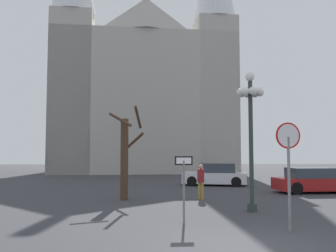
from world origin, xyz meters
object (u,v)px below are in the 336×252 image
(stop_sign, at_px, (288,156))
(one_way_arrow_sign, at_px, (184,181))
(cathedral, at_px, (144,88))
(street_lamp, at_px, (251,115))
(parked_car_near_red, at_px, (315,181))
(pedestrian_walking, at_px, (201,178))
(parked_car_far_white, at_px, (216,175))
(bare_tree, at_px, (125,155))

(stop_sign, relative_size, one_way_arrow_sign, 1.46)
(cathedral, bearing_deg, street_lamp, -81.29)
(parked_car_near_red, bearing_deg, street_lamp, -130.54)
(one_way_arrow_sign, height_order, pedestrian_walking, one_way_arrow_sign)
(parked_car_far_white, bearing_deg, parked_car_near_red, -45.64)
(street_lamp, height_order, pedestrian_walking, street_lamp)
(bare_tree, relative_size, pedestrian_walking, 2.63)
(pedestrian_walking, bearing_deg, one_way_arrow_sign, -103.52)
(street_lamp, relative_size, parked_car_far_white, 1.16)
(parked_car_near_red, bearing_deg, one_way_arrow_sign, -134.11)
(street_lamp, distance_m, bare_tree, 6.26)
(street_lamp, distance_m, parked_car_near_red, 8.59)
(bare_tree, relative_size, parked_car_near_red, 0.95)
(one_way_arrow_sign, xyz_separation_m, parked_car_near_red, (7.98, 8.24, -0.67))
(parked_car_near_red, xyz_separation_m, parked_car_far_white, (-4.57, 4.68, 0.05))
(parked_car_far_white, height_order, pedestrian_walking, pedestrian_walking)
(street_lamp, height_order, bare_tree, street_lamp)
(stop_sign, distance_m, parked_car_far_white, 14.37)
(one_way_arrow_sign, bearing_deg, parked_car_near_red, 45.89)
(street_lamp, relative_size, bare_tree, 1.22)
(stop_sign, height_order, parked_car_far_white, stop_sign)
(parked_car_near_red, height_order, pedestrian_walking, pedestrian_walking)
(cathedral, distance_m, stop_sign, 32.19)
(pedestrian_walking, bearing_deg, street_lamp, -68.69)
(bare_tree, bearing_deg, parked_car_near_red, 13.98)
(pedestrian_walking, bearing_deg, bare_tree, 178.59)
(bare_tree, distance_m, parked_car_near_red, 10.53)
(cathedral, distance_m, bare_tree, 25.08)
(street_lamp, bearing_deg, stop_sign, -89.00)
(cathedral, distance_m, street_lamp, 28.51)
(street_lamp, height_order, parked_car_far_white, street_lamp)
(one_way_arrow_sign, bearing_deg, cathedral, 92.88)
(stop_sign, xyz_separation_m, street_lamp, (-0.06, 3.47, 1.48))
(cathedral, bearing_deg, one_way_arrow_sign, -87.12)
(stop_sign, xyz_separation_m, bare_tree, (-4.93, 7.09, -0.04))
(bare_tree, distance_m, pedestrian_walking, 3.66)
(cathedral, distance_m, one_way_arrow_sign, 30.80)
(street_lamp, relative_size, pedestrian_walking, 3.20)
(cathedral, xyz_separation_m, parked_car_far_white, (4.91, -16.76, -8.76))
(bare_tree, height_order, parked_car_far_white, bare_tree)
(cathedral, height_order, bare_tree, cathedral)
(street_lamp, bearing_deg, parked_car_far_white, 86.40)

